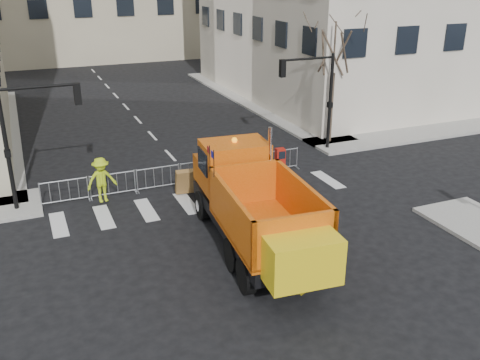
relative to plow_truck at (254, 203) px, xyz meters
name	(u,v)px	position (x,y,z in m)	size (l,w,h in m)	color
ground	(262,256)	(0.06, -0.62, -1.83)	(120.00, 120.00, 0.00)	black
sidewalk_back	(190,175)	(0.06, 7.88, -1.76)	(64.00, 5.00, 0.15)	gray
traffic_light_left	(7,151)	(-7.94, 6.88, 0.87)	(0.18, 0.18, 5.40)	black
traffic_light_right	(330,103)	(8.56, 8.88, 0.87)	(0.18, 0.18, 5.40)	black
crowd_barriers	(180,174)	(-0.69, 6.98, -1.28)	(12.60, 0.60, 1.10)	#9EA0A5
street_tree	(332,80)	(9.26, 9.88, 1.92)	(3.00, 3.00, 7.50)	#382B21
plow_truck	(254,203)	(0.00, 0.00, 0.00)	(3.89, 10.83, 4.13)	black
cop_a	(211,170)	(0.65, 6.38, -1.04)	(0.58, 0.38, 1.59)	black
cop_b	(214,175)	(0.47, 5.44, -0.95)	(0.86, 0.67, 1.77)	black
cop_c	(206,171)	(0.24, 5.82, -0.82)	(1.19, 0.50, 2.03)	black
worker	(102,180)	(-4.41, 6.18, -0.69)	(1.29, 0.74, 1.99)	#B0CC18
newspaper_box	(280,159)	(4.46, 6.72, -1.13)	(0.45, 0.40, 1.10)	#A9170D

